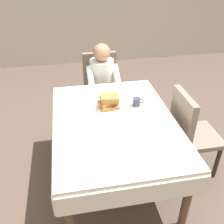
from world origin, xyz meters
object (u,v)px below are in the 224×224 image
Objects in this scene: chair_right_side at (189,129)px; breakfast_stack at (109,102)px; spoon_near_edge at (111,127)px; syrup_pitcher at (78,100)px; fork_left_of_plate at (89,111)px; dining_table_main at (114,128)px; cup_coffee at (137,102)px; diner_person at (103,79)px; chair_diner at (101,84)px; plate_breakfast at (108,108)px; knife_right_of_plate at (128,108)px.

chair_right_side is 4.38× the size of breakfast_stack.
spoon_near_edge is at bearing -82.79° from chair_right_side.
chair_right_side is at bearing -18.21° from syrup_pitcher.
fork_left_of_plate is (-0.98, 0.18, 0.21)m from chair_right_side.
dining_table_main is 7.17× the size of breakfast_stack.
spoon_near_edge is (-0.82, -0.10, 0.21)m from chair_right_side.
chair_right_side is 0.60m from cup_coffee.
diner_person reaches higher than cup_coffee.
diner_person reaches higher than chair_diner.
breakfast_stack is at bearing 99.22° from spoon_near_edge.
diner_person reaches higher than plate_breakfast.
knife_right_of_plate is (-0.60, 0.18, 0.21)m from chair_right_side.
dining_table_main is at bearing 130.26° from knife_right_of_plate.
breakfast_stack is (-0.06, -0.81, 0.15)m from diner_person.
fork_left_of_plate is at bearing -100.57° from chair_right_side.
diner_person reaches higher than chair_right_side.
dining_table_main is 1.36× the size of diner_person.
diner_person is at bearing 62.15° from syrup_pitcher.
dining_table_main is 5.44× the size of plate_breakfast.
chair_diner is 1.02m from knife_right_of_plate.
cup_coffee is 0.75× the size of spoon_near_edge.
chair_diner is 0.99m from plate_breakfast.
cup_coffee is (0.28, 0.00, -0.04)m from breakfast_stack.
dining_table_main is 1.64× the size of chair_right_side.
knife_right_of_plate is (0.38, -0.00, 0.00)m from fork_left_of_plate.
chair_right_side reaches higher than plate_breakfast.
knife_right_of_plate is at bearing 46.81° from dining_table_main.
diner_person is at bearing 1.94° from knife_right_of_plate.
cup_coffee is at bearing -82.12° from fork_left_of_plate.
diner_person is 6.22× the size of fork_left_of_plate.
dining_table_main is at bearing -86.86° from breakfast_stack.
plate_breakfast is 0.19m from knife_right_of_plate.
dining_table_main is at bearing 81.20° from spoon_near_edge.
diner_person is at bearing 90.00° from chair_diner.
chair_right_side is 4.65× the size of knife_right_of_plate.
spoon_near_edge is at bearing -135.33° from cup_coffee.
chair_diner is at bearing -9.85° from fork_left_of_plate.
syrup_pitcher is at bearing 135.06° from spoon_near_edge.
cup_coffee reaches higher than syrup_pitcher.
syrup_pitcher is at bearing 63.69° from knife_right_of_plate.
chair_right_side is at bearing -22.64° from cup_coffee.
chair_right_side reaches higher than cup_coffee.
chair_right_side is (0.77, 0.00, -0.12)m from dining_table_main.
chair_right_side reaches higher than breakfast_stack.
breakfast_stack is 2.66× the size of syrup_pitcher.
syrup_pitcher is (-0.30, 0.35, 0.13)m from dining_table_main.
fork_left_of_plate is at bearing -173.99° from plate_breakfast.
knife_right_of_plate is at bearing -164.70° from cup_coffee.
breakfast_stack is 1.18× the size of fork_left_of_plate.
syrup_pitcher is (-0.29, 0.15, -0.04)m from breakfast_stack.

